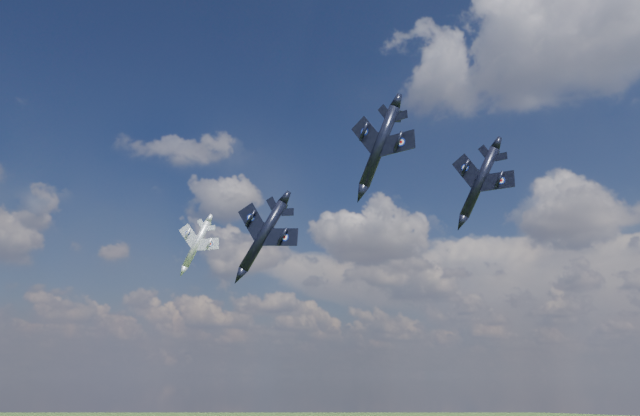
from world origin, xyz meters
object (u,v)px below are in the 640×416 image
Objects in this scene: jet_right_navy at (379,146)px; jet_high_navy at (480,182)px; jet_lead_navy at (263,236)px; jet_left_silver at (197,244)px.

jet_right_navy is 33.32m from jet_high_navy.
jet_lead_navy is at bearing 154.96° from jet_right_navy.
jet_right_navy is (28.29, -13.64, 4.04)m from jet_lead_navy.
jet_high_navy is at bearing 92.29° from jet_right_navy.
jet_high_navy is (-0.92, 33.00, 4.48)m from jet_right_navy.
jet_high_navy reaches higher than jet_lead_navy.
jet_lead_navy is at bearing -43.97° from jet_left_silver.
jet_high_navy is 52.14m from jet_left_silver.
jet_high_navy is (27.37, 19.37, 8.52)m from jet_lead_navy.
jet_high_navy is at bearing -11.88° from jet_left_silver.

